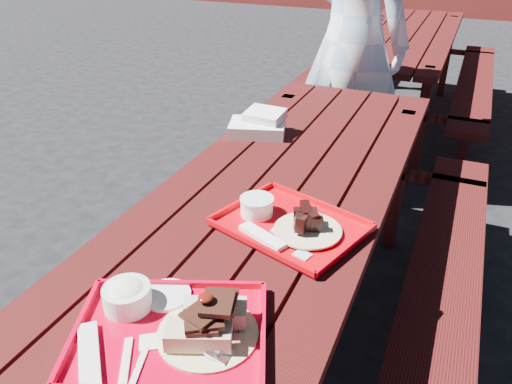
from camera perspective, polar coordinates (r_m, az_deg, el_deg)
ground at (r=2.13m, az=1.68°, el=-17.80°), size 60.00×60.00×0.00m
picnic_table_near at (r=1.76m, az=1.94°, el=-5.23°), size 1.41×2.40×0.75m
picnic_table_far at (r=4.31m, az=16.27°, el=14.55°), size 1.41×2.40×0.75m
near_tray at (r=1.14m, az=-9.75°, el=-14.21°), size 0.50×0.45×0.13m
far_tray at (r=1.46m, az=3.60°, el=-3.49°), size 0.47×0.41×0.07m
white_cloth at (r=2.10m, az=0.39°, el=7.71°), size 0.27×0.23×0.09m
person at (r=2.98m, az=10.92°, el=16.83°), size 0.81×0.68×1.90m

